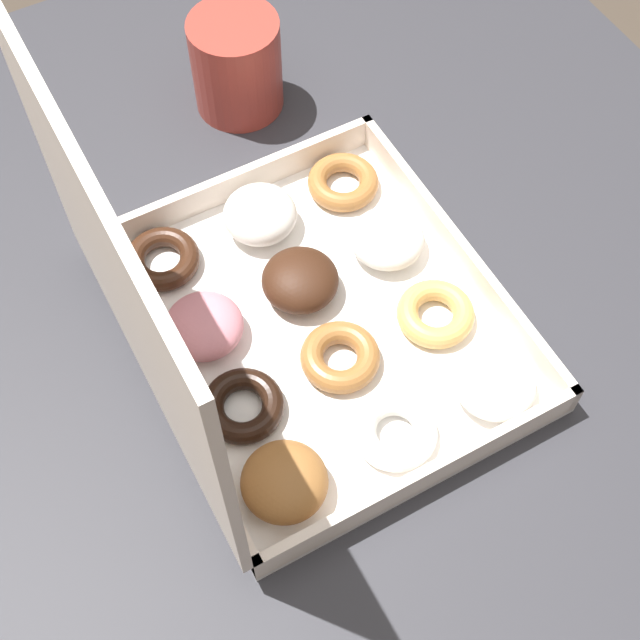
{
  "coord_description": "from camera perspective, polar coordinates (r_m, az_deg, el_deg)",
  "views": [
    {
      "loc": [
        -0.28,
        0.2,
        1.4
      ],
      "look_at": [
        0.06,
        0.01,
        0.75
      ],
      "focal_mm": 50.0,
      "sensor_mm": 36.0,
      "label": 1
    }
  ],
  "objects": [
    {
      "name": "dining_table",
      "position": [
        0.84,
        2.67,
        -6.85
      ],
      "size": [
        1.17,
        0.92,
        0.73
      ],
      "color": "#2D2D33",
      "rests_on": "ground_plane"
    },
    {
      "name": "ground_plane",
      "position": [
        1.45,
        1.61,
        -17.33
      ],
      "size": [
        8.0,
        8.0,
        0.0
      ],
      "primitive_type": "plane",
      "color": "#42382D"
    },
    {
      "name": "coffee_mug",
      "position": [
        0.91,
        -5.38,
        16.05
      ],
      "size": [
        0.09,
        0.09,
        0.1
      ],
      "color": "#A3382D",
      "rests_on": "dining_table"
    },
    {
      "name": "donut_box",
      "position": [
        0.72,
        -2.56,
        0.38
      ],
      "size": [
        0.34,
        0.3,
        0.31
      ],
      "color": "white",
      "rests_on": "dining_table"
    }
  ]
}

